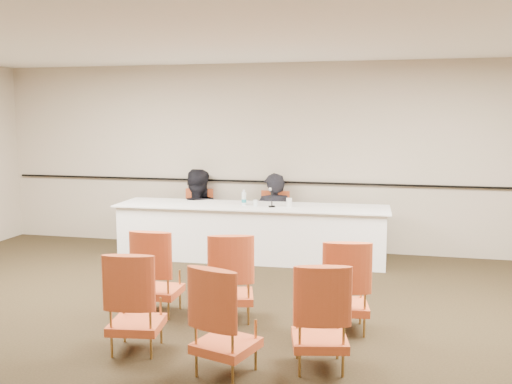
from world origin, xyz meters
TOP-DOWN VIEW (x-y plane):
  - floor at (0.00, 0.00)m, footprint 10.00×10.00m
  - ceiling at (0.00, 0.00)m, footprint 10.00×10.00m
  - wall_back at (0.00, 4.00)m, footprint 10.00×0.04m
  - wall_rail at (0.00, 3.96)m, footprint 9.80×0.04m
  - panel_table at (-0.46, 3.20)m, footprint 4.13×1.08m
  - panelist_main at (-0.24, 3.80)m, footprint 0.75×0.61m
  - panelist_main_chair at (-0.24, 3.80)m, footprint 0.52×0.52m
  - panelist_second at (-1.53, 3.76)m, footprint 1.04×0.90m
  - panelist_second_chair at (-1.53, 3.76)m, footprint 0.52×0.52m
  - papers at (0.04, 3.22)m, footprint 0.35×0.29m
  - microphone at (-0.12, 3.11)m, footprint 0.17×0.22m
  - water_bottle at (-0.57, 3.19)m, footprint 0.07×0.07m
  - drinking_glass at (-0.37, 3.13)m, footprint 0.07×0.07m
  - coffee_cup at (0.13, 3.15)m, footprint 0.10×0.10m
  - aud_chair_front_left at (-0.87, 0.62)m, footprint 0.51×0.51m
  - aud_chair_front_mid at (-0.05, 0.62)m, footprint 0.61×0.61m
  - aud_chair_front_right at (1.16, 0.57)m, footprint 0.57×0.57m
  - aud_chair_back_left at (-0.67, -0.38)m, footprint 0.57×0.57m
  - aud_chair_back_mid at (0.27, -0.65)m, footprint 0.63×0.63m
  - aud_chair_back_right at (1.01, -0.36)m, footprint 0.60×0.60m

SIDE VIEW (x-z plane):
  - floor at x=0.00m, z-range 0.00..0.00m
  - panelist_main at x=-0.24m, z-range -0.50..1.26m
  - panelist_second at x=-1.53m, z-range -0.54..1.30m
  - panel_table at x=-0.46m, z-range 0.00..0.82m
  - panelist_main_chair at x=-0.24m, z-range 0.00..0.95m
  - panelist_second_chair at x=-1.53m, z-range 0.00..0.95m
  - aud_chair_front_left at x=-0.87m, z-range 0.00..0.95m
  - aud_chair_front_mid at x=-0.05m, z-range 0.00..0.95m
  - aud_chair_front_right at x=1.16m, z-range 0.00..0.95m
  - aud_chair_back_left at x=-0.67m, z-range 0.00..0.95m
  - aud_chair_back_mid at x=0.27m, z-range 0.00..0.95m
  - aud_chair_back_right at x=1.01m, z-range 0.00..0.95m
  - papers at x=0.04m, z-range 0.82..0.83m
  - drinking_glass at x=-0.37m, z-range 0.82..0.92m
  - coffee_cup at x=0.13m, z-range 0.82..0.96m
  - water_bottle at x=-0.57m, z-range 0.82..1.06m
  - microphone at x=-0.12m, z-range 0.82..1.10m
  - wall_rail at x=0.00m, z-range 1.09..1.11m
  - wall_back at x=0.00m, z-range 0.00..3.00m
  - ceiling at x=0.00m, z-range 3.00..3.00m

